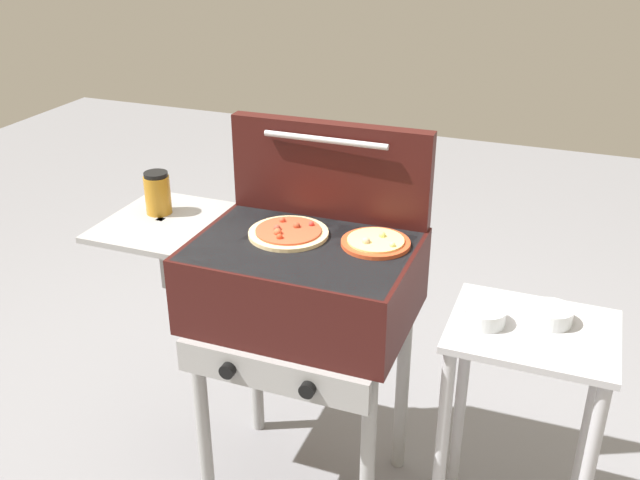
{
  "coord_description": "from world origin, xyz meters",
  "views": [
    {
      "loc": [
        0.71,
        -1.72,
        1.8
      ],
      "look_at": [
        0.05,
        0.0,
        0.92
      ],
      "focal_mm": 40.31,
      "sensor_mm": 36.0,
      "label": 1
    }
  ],
  "objects_px": {
    "prep_table": "(523,395)",
    "sauce_jar": "(158,193)",
    "grill": "(299,287)",
    "topping_bowl_near": "(485,316)",
    "topping_bowl_far": "(551,315)",
    "pizza_cheese": "(376,242)",
    "pizza_pepperoni": "(288,232)"
  },
  "relations": [
    {
      "from": "pizza_cheese",
      "to": "prep_table",
      "type": "distance_m",
      "value": 0.59
    },
    {
      "from": "sauce_jar",
      "to": "prep_table",
      "type": "distance_m",
      "value": 1.24
    },
    {
      "from": "pizza_cheese",
      "to": "grill",
      "type": "bearing_deg",
      "value": -161.59
    },
    {
      "from": "topping_bowl_far",
      "to": "sauce_jar",
      "type": "bearing_deg",
      "value": -179.85
    },
    {
      "from": "topping_bowl_near",
      "to": "sauce_jar",
      "type": "bearing_deg",
      "value": 176.42
    },
    {
      "from": "grill",
      "to": "pizza_cheese",
      "type": "xyz_separation_m",
      "value": [
        0.21,
        0.07,
        0.15
      ]
    },
    {
      "from": "topping_bowl_near",
      "to": "pizza_pepperoni",
      "type": "bearing_deg",
      "value": 174.46
    },
    {
      "from": "grill",
      "to": "topping_bowl_far",
      "type": "height_order",
      "value": "grill"
    },
    {
      "from": "grill",
      "to": "topping_bowl_far",
      "type": "distance_m",
      "value": 0.71
    },
    {
      "from": "pizza_pepperoni",
      "to": "prep_table",
      "type": "bearing_deg",
      "value": -2.83
    },
    {
      "from": "grill",
      "to": "sauce_jar",
      "type": "height_order",
      "value": "sauce_jar"
    },
    {
      "from": "pizza_cheese",
      "to": "topping_bowl_far",
      "type": "bearing_deg",
      "value": -2.18
    },
    {
      "from": "topping_bowl_near",
      "to": "topping_bowl_far",
      "type": "bearing_deg",
      "value": 22.48
    },
    {
      "from": "pizza_pepperoni",
      "to": "sauce_jar",
      "type": "distance_m",
      "value": 0.45
    },
    {
      "from": "pizza_pepperoni",
      "to": "topping_bowl_far",
      "type": "xyz_separation_m",
      "value": [
        0.76,
        0.01,
        -0.12
      ]
    },
    {
      "from": "pizza_cheese",
      "to": "prep_table",
      "type": "height_order",
      "value": "pizza_cheese"
    },
    {
      "from": "prep_table",
      "to": "topping_bowl_near",
      "type": "xyz_separation_m",
      "value": [
        -0.13,
        -0.02,
        0.24
      ]
    },
    {
      "from": "grill",
      "to": "sauce_jar",
      "type": "distance_m",
      "value": 0.54
    },
    {
      "from": "grill",
      "to": "prep_table",
      "type": "distance_m",
      "value": 0.71
    },
    {
      "from": "sauce_jar",
      "to": "prep_table",
      "type": "height_order",
      "value": "sauce_jar"
    },
    {
      "from": "prep_table",
      "to": "pizza_cheese",
      "type": "bearing_deg",
      "value": 171.98
    },
    {
      "from": "pizza_pepperoni",
      "to": "sauce_jar",
      "type": "bearing_deg",
      "value": 179.04
    },
    {
      "from": "topping_bowl_far",
      "to": "prep_table",
      "type": "bearing_deg",
      "value": -129.05
    },
    {
      "from": "grill",
      "to": "pizza_pepperoni",
      "type": "relative_size",
      "value": 4.05
    },
    {
      "from": "grill",
      "to": "topping_bowl_far",
      "type": "xyz_separation_m",
      "value": [
        0.71,
        0.05,
        0.03
      ]
    },
    {
      "from": "grill",
      "to": "topping_bowl_far",
      "type": "bearing_deg",
      "value": 4.08
    },
    {
      "from": "prep_table",
      "to": "topping_bowl_near",
      "type": "height_order",
      "value": "topping_bowl_near"
    },
    {
      "from": "prep_table",
      "to": "topping_bowl_near",
      "type": "bearing_deg",
      "value": -170.2
    },
    {
      "from": "prep_table",
      "to": "sauce_jar",
      "type": "bearing_deg",
      "value": 177.88
    },
    {
      "from": "pizza_cheese",
      "to": "sauce_jar",
      "type": "bearing_deg",
      "value": -178.2
    },
    {
      "from": "prep_table",
      "to": "topping_bowl_far",
      "type": "height_order",
      "value": "topping_bowl_far"
    },
    {
      "from": "sauce_jar",
      "to": "grill",
      "type": "bearing_deg",
      "value": -5.49
    }
  ]
}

